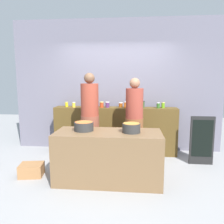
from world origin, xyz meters
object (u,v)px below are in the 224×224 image
Objects in this scene: preserve_jar_5 at (107,105)px; preserve_jar_7 at (126,105)px; cooking_pot_center at (131,128)px; chalkboard_sign at (202,140)px; preserve_jar_10 at (158,105)px; cooking_pot_left at (84,126)px; preserve_jar_6 at (121,105)px; preserve_jar_11 at (163,105)px; bread_crate at (32,170)px; preserve_jar_2 at (85,105)px; preserve_jar_9 at (142,104)px; preserve_jar_4 at (102,105)px; preserve_jar_3 at (93,104)px; preserve_jar_0 at (67,104)px; preserve_jar_1 at (74,105)px; cook_in_cap at (134,126)px; preserve_jar_8 at (138,105)px; cook_with_tongs at (90,124)px.

preserve_jar_5 is 0.92× the size of preserve_jar_7.
preserve_jar_7 is 1.36m from cooking_pot_center.
preserve_jar_10 is at bearing 149.74° from chalkboard_sign.
preserve_jar_5 is 0.40× the size of cooking_pot_left.
preserve_jar_10 is at bearing -7.83° from preserve_jar_6.
bread_crate is at bearing -150.15° from preserve_jar_11.
preserve_jar_9 is (1.29, -0.05, 0.03)m from preserve_jar_2.
preserve_jar_4 reaches higher than cooking_pot_center.
preserve_jar_6 is (0.81, 0.02, 0.00)m from preserve_jar_2.
preserve_jar_3 is 1.12× the size of preserve_jar_5.
preserve_jar_11 is at bearing 5.96° from preserve_jar_7.
preserve_jar_3 is 0.15× the size of chalkboard_sign.
preserve_jar_0 is 0.19m from preserve_jar_1.
cooking_pot_left is 2.33m from chalkboard_sign.
preserve_jar_7 is at bearing -2.21° from preserve_jar_3.
preserve_jar_1 is 0.07× the size of cook_in_cap.
preserve_jar_4 is 0.85× the size of preserve_jar_9.
preserve_jar_1 reaches higher than cooking_pot_left.
preserve_jar_3 is at bearing -3.21° from preserve_jar_0.
preserve_jar_3 is 1.17× the size of preserve_jar_11.
preserve_jar_0 is at bearing 156.93° from cook_in_cap.
preserve_jar_4 is at bearing 0.73° from preserve_jar_1.
preserve_jar_6 is at bearing 112.95° from cook_in_cap.
chalkboard_sign is (0.80, -0.47, -0.62)m from preserve_jar_10.
preserve_jar_5 is 1.19× the size of preserve_jar_6.
preserve_jar_3 is 1.63m from cooking_pot_center.
preserve_jar_6 is at bearing 160.24° from chalkboard_sign.
preserve_jar_4 is 0.93× the size of preserve_jar_7.
chalkboard_sign is (2.14, 0.83, -0.41)m from cooking_pot_left.
preserve_jar_10 is at bearing 44.26° from cooking_pot_left.
preserve_jar_0 is 1.33m from preserve_jar_7.
preserve_jar_7 reaches higher than preserve_jar_11.
preserve_jar_9 is at bearing -31.41° from preserve_jar_8.
cook_in_cap reaches higher than preserve_jar_5.
bread_crate is 3.20m from chalkboard_sign.
cooking_pot_left is at bearing -139.54° from cook_in_cap.
cooking_pot_left is (0.69, -1.35, -0.20)m from preserve_jar_0.
bread_crate is (-0.64, -1.39, -0.98)m from preserve_jar_2.
preserve_jar_5 is at bearing 1.71° from preserve_jar_1.
preserve_jar_3 is at bearing 96.29° from cook_with_tongs.
cook_in_cap is at bearing -40.11° from preserve_jar_4.
preserve_jar_2 is 0.41m from preserve_jar_4.
preserve_jar_7 is at bearing 163.15° from chalkboard_sign.
bread_crate is at bearing 179.89° from cooking_pot_left.
cooking_pot_center is (-0.23, -1.40, -0.21)m from preserve_jar_9.
preserve_jar_7 is 1.01m from cook_with_tongs.
preserve_jar_9 is 0.16× the size of chalkboard_sign.
preserve_jar_5 is 1.04× the size of preserve_jar_11.
preserve_jar_1 is at bearing 170.11° from chalkboard_sign.
chalkboard_sign is (1.31, 0.13, -0.28)m from cook_in_cap.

